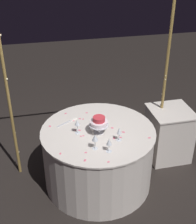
# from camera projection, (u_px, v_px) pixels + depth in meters

# --- Properties ---
(ground_plane) EXTENTS (12.00, 12.00, 0.00)m
(ground_plane) POSITION_uv_depth(u_px,v_px,m) (98.00, 181.00, 3.95)
(ground_plane) COLOR black
(decorative_arch) EXTENTS (1.96, 0.05, 2.33)m
(decorative_arch) POSITION_uv_depth(u_px,v_px,m) (90.00, 58.00, 3.54)
(decorative_arch) COLOR olive
(decorative_arch) RESTS_ON ground
(main_table) EXTENTS (1.33, 1.33, 0.76)m
(main_table) POSITION_uv_depth(u_px,v_px,m) (98.00, 157.00, 3.76)
(main_table) COLOR silver
(main_table) RESTS_ON ground
(side_table) EXTENTS (0.55, 0.55, 0.72)m
(side_table) POSITION_uv_depth(u_px,v_px,m) (168.00, 134.00, 4.23)
(side_table) COLOR silver
(side_table) RESTS_ON ground
(tiered_cake) EXTENTS (0.22, 0.22, 0.21)m
(tiered_cake) POSITION_uv_depth(u_px,v_px,m) (99.00, 122.00, 3.46)
(tiered_cake) COLOR silver
(tiered_cake) RESTS_ON main_table
(wine_glass_0) EXTENTS (0.07, 0.07, 0.18)m
(wine_glass_0) POSITION_uv_depth(u_px,v_px,m) (95.00, 138.00, 3.20)
(wine_glass_0) COLOR silver
(wine_glass_0) RESTS_ON main_table
(wine_glass_1) EXTENTS (0.06, 0.06, 0.16)m
(wine_glass_1) POSITION_uv_depth(u_px,v_px,m) (109.00, 142.00, 3.17)
(wine_glass_1) COLOR silver
(wine_glass_1) RESTS_ON main_table
(wine_glass_2) EXTENTS (0.06, 0.06, 0.17)m
(wine_glass_2) POSITION_uv_depth(u_px,v_px,m) (77.00, 123.00, 3.45)
(wine_glass_2) COLOR silver
(wine_glass_2) RESTS_ON main_table
(wine_glass_3) EXTENTS (0.06, 0.06, 0.16)m
(wine_glass_3) POSITION_uv_depth(u_px,v_px,m) (119.00, 131.00, 3.34)
(wine_glass_3) COLOR silver
(wine_glass_3) RESTS_ON main_table
(cake_knife) EXTENTS (0.26, 0.17, 0.01)m
(cake_knife) POSITION_uv_depth(u_px,v_px,m) (68.00, 122.00, 3.73)
(cake_knife) COLOR silver
(cake_knife) RESTS_ON main_table
(rose_petal_0) EXTENTS (0.04, 0.04, 0.00)m
(rose_petal_0) POSITION_uv_depth(u_px,v_px,m) (79.00, 130.00, 3.57)
(rose_petal_0) COLOR #EA6B84
(rose_petal_0) RESTS_ON main_table
(rose_petal_1) EXTENTS (0.04, 0.05, 0.00)m
(rose_petal_1) POSITION_uv_depth(u_px,v_px,m) (50.00, 126.00, 3.64)
(rose_petal_1) COLOR #EA6B84
(rose_petal_1) RESTS_ON main_table
(rose_petal_2) EXTENTS (0.04, 0.04, 0.00)m
(rose_petal_2) POSITION_uv_depth(u_px,v_px,m) (93.00, 123.00, 3.71)
(rose_petal_2) COLOR #EA6B84
(rose_petal_2) RESTS_ON main_table
(rose_petal_3) EXTENTS (0.03, 0.02, 0.00)m
(rose_petal_3) POSITION_uv_depth(u_px,v_px,m) (74.00, 121.00, 3.75)
(rose_petal_3) COLOR #EA6B84
(rose_petal_3) RESTS_ON main_table
(rose_petal_4) EXTENTS (0.03, 0.02, 0.00)m
(rose_petal_4) POSITION_uv_depth(u_px,v_px,m) (86.00, 153.00, 3.20)
(rose_petal_4) COLOR #EA6B84
(rose_petal_4) RESTS_ON main_table
(rose_petal_5) EXTENTS (0.04, 0.04, 0.00)m
(rose_petal_5) POSITION_uv_depth(u_px,v_px,m) (121.00, 137.00, 3.44)
(rose_petal_5) COLOR #EA6B84
(rose_petal_5) RESTS_ON main_table
(rose_petal_6) EXTENTS (0.04, 0.04, 0.00)m
(rose_petal_6) POSITION_uv_depth(u_px,v_px,m) (85.00, 160.00, 3.10)
(rose_petal_6) COLOR #EA6B84
(rose_petal_6) RESTS_ON main_table
(rose_petal_7) EXTENTS (0.03, 0.03, 0.00)m
(rose_petal_7) POSITION_uv_depth(u_px,v_px,m) (108.00, 162.00, 3.07)
(rose_petal_7) COLOR #EA6B84
(rose_petal_7) RESTS_ON main_table
(rose_petal_8) EXTENTS (0.04, 0.03, 0.00)m
(rose_petal_8) POSITION_uv_depth(u_px,v_px,m) (87.00, 113.00, 3.92)
(rose_petal_8) COLOR #EA6B84
(rose_petal_8) RESTS_ON main_table
(rose_petal_9) EXTENTS (0.04, 0.03, 0.00)m
(rose_petal_9) POSITION_uv_depth(u_px,v_px,m) (149.00, 138.00, 3.44)
(rose_petal_9) COLOR #EA6B84
(rose_petal_9) RESTS_ON main_table
(rose_petal_10) EXTENTS (0.04, 0.04, 0.00)m
(rose_petal_10) POSITION_uv_depth(u_px,v_px,m) (112.00, 128.00, 3.61)
(rose_petal_10) COLOR #EA6B84
(rose_petal_10) RESTS_ON main_table
(rose_petal_11) EXTENTS (0.03, 0.03, 0.00)m
(rose_petal_11) POSITION_uv_depth(u_px,v_px,m) (83.00, 136.00, 3.47)
(rose_petal_11) COLOR #EA6B84
(rose_petal_11) RESTS_ON main_table
(rose_petal_12) EXTENTS (0.04, 0.04, 0.00)m
(rose_petal_12) POSITION_uv_depth(u_px,v_px,m) (80.00, 119.00, 3.79)
(rose_petal_12) COLOR #EA6B84
(rose_petal_12) RESTS_ON main_table
(rose_petal_13) EXTENTS (0.04, 0.04, 0.00)m
(rose_petal_13) POSITION_uv_depth(u_px,v_px,m) (66.00, 113.00, 3.90)
(rose_petal_13) COLOR #EA6B84
(rose_petal_13) RESTS_ON main_table
(rose_petal_14) EXTENTS (0.03, 0.02, 0.00)m
(rose_petal_14) POSITION_uv_depth(u_px,v_px,m) (75.00, 130.00, 3.57)
(rose_petal_14) COLOR #EA6B84
(rose_petal_14) RESTS_ON main_table
(rose_petal_15) EXTENTS (0.03, 0.04, 0.00)m
(rose_petal_15) POSITION_uv_depth(u_px,v_px,m) (110.00, 144.00, 3.34)
(rose_petal_15) COLOR #EA6B84
(rose_petal_15) RESTS_ON main_table
(rose_petal_16) EXTENTS (0.03, 0.03, 0.00)m
(rose_petal_16) POSITION_uv_depth(u_px,v_px,m) (81.00, 136.00, 3.46)
(rose_petal_16) COLOR #EA6B84
(rose_petal_16) RESTS_ON main_table
(rose_petal_17) EXTENTS (0.04, 0.05, 0.00)m
(rose_petal_17) POSITION_uv_depth(u_px,v_px,m) (114.00, 138.00, 3.43)
(rose_petal_17) COLOR #EA6B84
(rose_petal_17) RESTS_ON main_table
(rose_petal_18) EXTENTS (0.03, 0.03, 0.00)m
(rose_petal_18) POSITION_uv_depth(u_px,v_px,m) (83.00, 119.00, 3.78)
(rose_petal_18) COLOR #EA6B84
(rose_petal_18) RESTS_ON main_table
(rose_petal_19) EXTENTS (0.05, 0.05, 0.00)m
(rose_petal_19) POSITION_uv_depth(u_px,v_px,m) (123.00, 132.00, 3.54)
(rose_petal_19) COLOR #EA6B84
(rose_petal_19) RESTS_ON main_table
(rose_petal_20) EXTENTS (0.03, 0.04, 0.00)m
(rose_petal_20) POSITION_uv_depth(u_px,v_px,m) (60.00, 154.00, 3.19)
(rose_petal_20) COLOR #EA6B84
(rose_petal_20) RESTS_ON main_table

